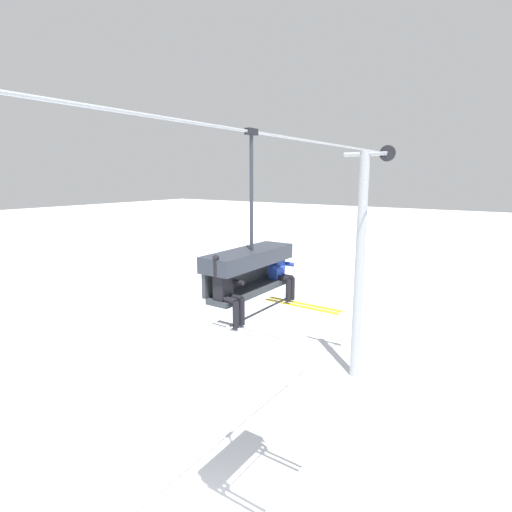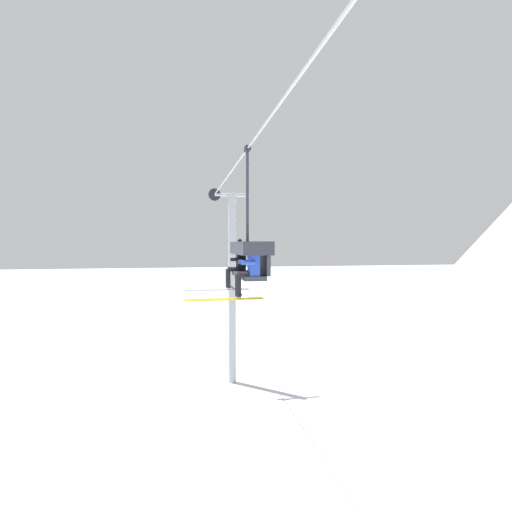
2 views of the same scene
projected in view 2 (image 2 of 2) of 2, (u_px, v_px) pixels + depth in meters
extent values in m
plane|color=silver|center=(273.00, 489.00, 10.49)|extent=(200.00, 200.00, 0.00)
cylinder|color=#9EA3A8|center=(232.00, 288.00, 18.49)|extent=(0.36, 0.36, 8.86)
cylinder|color=#9EA3A8|center=(232.00, 195.00, 18.36)|extent=(0.16, 1.60, 0.16)
cylinder|color=black|center=(215.00, 195.00, 18.21)|extent=(0.08, 0.56, 0.56)
cylinder|color=#9EA3A8|center=(245.00, 152.00, 9.74)|extent=(19.25, 0.05, 0.05)
cube|color=#33383D|center=(247.00, 275.00, 9.54)|extent=(2.19, 0.48, 0.10)
cube|color=#33383D|center=(259.00, 264.00, 9.59)|extent=(2.19, 0.08, 0.45)
cube|color=#2D333D|center=(250.00, 248.00, 9.54)|extent=(2.24, 0.68, 0.30)
cylinder|color=black|center=(234.00, 289.00, 9.49)|extent=(2.19, 0.04, 0.04)
cylinder|color=#2D333D|center=(247.00, 196.00, 9.49)|extent=(0.07, 0.07, 2.15)
cube|color=black|center=(247.00, 149.00, 9.45)|extent=(0.28, 0.12, 0.12)
cube|color=black|center=(241.00, 261.00, 10.42)|extent=(0.32, 0.22, 0.52)
sphere|color=black|center=(241.00, 247.00, 10.41)|extent=(0.22, 0.22, 0.22)
ellipsoid|color=black|center=(237.00, 247.00, 10.39)|extent=(0.17, 0.04, 0.08)
cylinder|color=black|center=(234.00, 269.00, 10.48)|extent=(0.11, 0.34, 0.11)
cylinder|color=black|center=(235.00, 269.00, 10.31)|extent=(0.11, 0.34, 0.11)
cylinder|color=black|center=(228.00, 278.00, 10.46)|extent=(0.11, 0.11, 0.48)
cylinder|color=black|center=(228.00, 279.00, 10.28)|extent=(0.11, 0.11, 0.48)
cube|color=#B2B2BC|center=(216.00, 289.00, 10.41)|extent=(0.09, 1.70, 0.02)
cube|color=#B2B2BC|center=(217.00, 290.00, 10.24)|extent=(0.09, 1.70, 0.02)
cylinder|color=black|center=(240.00, 247.00, 10.59)|extent=(0.09, 0.09, 0.30)
sphere|color=black|center=(240.00, 241.00, 10.59)|extent=(0.11, 0.11, 0.11)
cylinder|color=black|center=(236.00, 259.00, 10.21)|extent=(0.09, 0.30, 0.09)
cube|color=#2847B7|center=(254.00, 264.00, 8.64)|extent=(0.32, 0.22, 0.52)
sphere|color=black|center=(254.00, 247.00, 8.63)|extent=(0.22, 0.22, 0.22)
ellipsoid|color=black|center=(249.00, 247.00, 8.61)|extent=(0.17, 0.04, 0.08)
cylinder|color=black|center=(245.00, 274.00, 8.70)|extent=(0.11, 0.34, 0.11)
cylinder|color=black|center=(247.00, 275.00, 8.53)|extent=(0.11, 0.34, 0.11)
cylinder|color=black|center=(238.00, 285.00, 8.68)|extent=(0.11, 0.11, 0.48)
cylinder|color=black|center=(239.00, 286.00, 8.50)|extent=(0.11, 0.11, 0.48)
cube|color=gold|center=(224.00, 299.00, 8.63)|extent=(0.09, 1.70, 0.02)
cube|color=gold|center=(225.00, 300.00, 8.46)|extent=(0.09, 1.70, 0.02)
cylinder|color=#2847B7|center=(245.00, 262.00, 8.79)|extent=(0.09, 0.30, 0.09)
cylinder|color=#2847B7|center=(248.00, 263.00, 8.43)|extent=(0.09, 0.30, 0.09)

